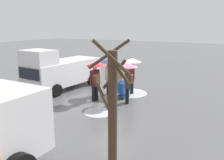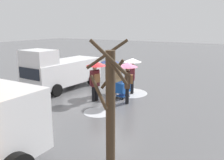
% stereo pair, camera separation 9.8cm
% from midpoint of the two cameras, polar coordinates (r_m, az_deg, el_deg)
% --- Properties ---
extents(ground_plane, '(90.00, 90.00, 0.00)m').
position_cam_midpoint_polar(ground_plane, '(13.34, 0.35, -4.32)').
color(ground_plane, '#5B5B5E').
extents(slush_patch_near_cluster, '(2.19, 2.19, 0.01)m').
position_cam_midpoint_polar(slush_patch_near_cluster, '(14.37, 3.82, -3.05)').
color(slush_patch_near_cluster, silver).
rests_on(slush_patch_near_cluster, ground).
extents(slush_patch_under_van, '(2.52, 2.52, 0.01)m').
position_cam_midpoint_polar(slush_patch_under_van, '(9.23, -22.21, -13.47)').
color(slush_patch_under_van, '#ADAFB5').
rests_on(slush_patch_under_van, ground).
extents(slush_patch_far_side, '(1.42, 1.42, 0.01)m').
position_cam_midpoint_polar(slush_patch_far_side, '(11.28, -3.34, -7.62)').
color(slush_patch_far_side, silver).
rests_on(slush_patch_far_side, ground).
extents(cargo_van_parked_right, '(2.42, 5.44, 2.60)m').
position_cam_midpoint_polar(cargo_van_parked_right, '(15.32, -12.32, 2.19)').
color(cargo_van_parked_right, white).
rests_on(cargo_van_parked_right, ground).
extents(shopping_cart_vendor, '(0.64, 0.87, 1.02)m').
position_cam_midpoint_polar(shopping_cart_vendor, '(13.29, 2.39, -1.85)').
color(shopping_cart_vendor, '#1951B2').
rests_on(shopping_cart_vendor, ground).
extents(hand_dolly_boxes, '(0.66, 0.80, 1.48)m').
position_cam_midpoint_polar(hand_dolly_boxes, '(14.02, 0.56, 0.03)').
color(hand_dolly_boxes, '#515156').
rests_on(hand_dolly_boxes, ground).
extents(pedestrian_pink_side, '(1.04, 1.04, 2.15)m').
position_cam_midpoint_polar(pedestrian_pink_side, '(13.93, 4.63, 3.09)').
color(pedestrian_pink_side, black).
rests_on(pedestrian_pink_side, ground).
extents(pedestrian_black_side, '(1.04, 1.04, 2.15)m').
position_cam_midpoint_polar(pedestrian_black_side, '(12.19, 3.51, 1.62)').
color(pedestrian_black_side, black).
rests_on(pedestrian_black_side, ground).
extents(pedestrian_white_side, '(1.04, 1.04, 2.15)m').
position_cam_midpoint_polar(pedestrian_white_side, '(13.70, -0.86, 2.97)').
color(pedestrian_white_side, black).
rests_on(pedestrian_white_side, ground).
extents(pedestrian_far_side, '(1.04, 1.04, 2.15)m').
position_cam_midpoint_polar(pedestrian_far_side, '(12.52, -4.11, 1.91)').
color(pedestrian_far_side, black).
rests_on(pedestrian_far_side, ground).
extents(bare_tree_near, '(1.37, 1.38, 3.67)m').
position_cam_midpoint_polar(bare_tree_near, '(6.06, -0.38, -7.24)').
color(bare_tree_near, '#423323').
rests_on(bare_tree_near, ground).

